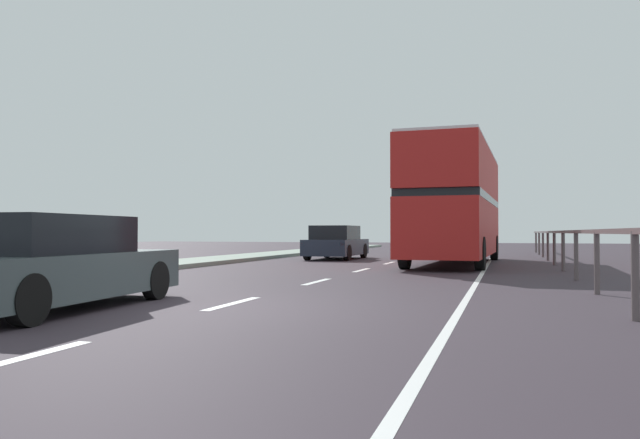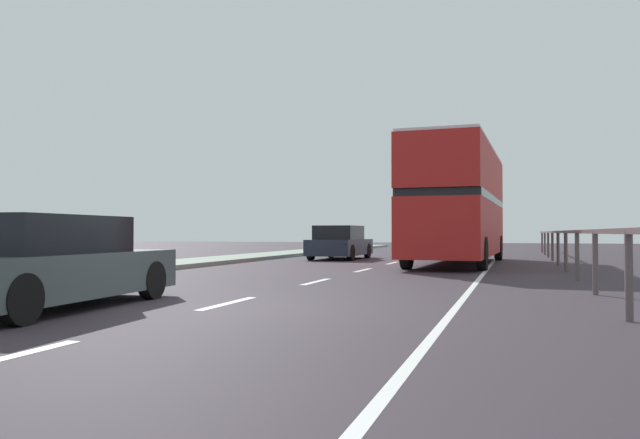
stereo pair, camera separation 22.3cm
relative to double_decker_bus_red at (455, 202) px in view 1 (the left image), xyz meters
name	(u,v)px [view 1 (the left image)]	position (x,y,z in m)	size (l,w,h in m)	color
ground_plane	(218,311)	(-2.39, -14.06, -2.26)	(75.76, 120.00, 0.10)	#322932
lane_paint_markings	(433,274)	(-0.14, -5.66, -2.20)	(3.64, 46.00, 0.01)	silver
bridge_side_railing	(569,239)	(3.33, -5.06, -1.26)	(0.10, 42.00, 1.18)	#56494A
double_decker_bus_red	(455,202)	(0.00, 0.00, 0.00)	(2.85, 10.31, 4.11)	#AD1C1A
hatchback_car_near	(52,264)	(-4.59, -15.00, -1.54)	(1.99, 4.60, 1.38)	#404C4E
sedan_car_ahead	(336,243)	(-5.16, 2.73, -1.53)	(1.91, 4.20, 1.41)	#202838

